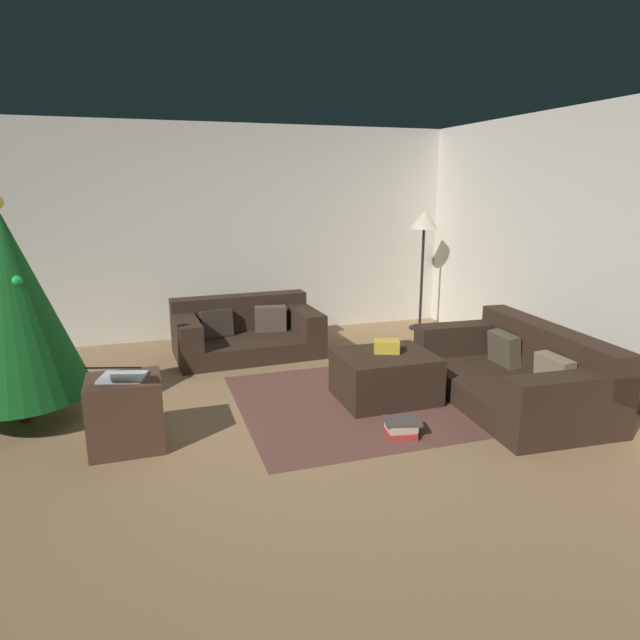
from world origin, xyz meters
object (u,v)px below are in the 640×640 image
book_stack (401,428)px  laptop (119,374)px  tv_remote (385,351)px  ottoman (385,376)px  christmas_tree (11,305)px  couch_right (518,374)px  couch_left (245,332)px  gift_box (387,346)px  side_table (126,413)px  corner_lamp (424,229)px

book_stack → laptop: bearing=168.8°
tv_remote → laptop: 2.26m
ottoman → christmas_tree: (-3.00, 0.46, 0.76)m
couch_right → couch_left: bearing=46.1°
tv_remote → laptop: bearing=165.7°
couch_left → book_stack: size_ratio=5.12×
gift_box → tv_remote: 0.05m
gift_box → laptop: size_ratio=0.48×
couch_right → gift_box: bearing=70.2°
side_table → corner_lamp: bearing=33.3°
couch_left → laptop: 2.50m
gift_box → christmas_tree: 3.09m
corner_lamp → couch_right: bearing=-98.6°
gift_box → tv_remote: size_ratio=1.39×
couch_left → christmas_tree: 2.56m
couch_left → book_stack: bearing=103.6°
gift_box → couch_left: bearing=118.9°
book_stack → side_table: bearing=167.1°
laptop → couch_left: bearing=59.0°
christmas_tree → couch_left: bearing=32.7°
christmas_tree → book_stack: christmas_tree is taller
couch_left → corner_lamp: corner_lamp is taller
christmas_tree → corner_lamp: christmas_tree is taller
tv_remote → corner_lamp: bearing=30.7°
couch_right → laptop: laptop is taller
couch_right → book_stack: bearing=107.3°
christmas_tree → laptop: christmas_tree is taller
side_table → book_stack: 2.06m
side_table → corner_lamp: (3.68, 2.42, 1.06)m
ottoman → laptop: size_ratio=1.80×
couch_left → laptop: bearing=56.3°
couch_right → ottoman: 1.18m
ottoman → side_table: bearing=-172.7°
ottoman → book_stack: (-0.20, -0.74, -0.15)m
couch_right → ottoman: bearing=72.6°
christmas_tree → couch_right: bearing=-12.1°
ottoman → side_table: size_ratio=1.56×
gift_box → side_table: side_table is taller
side_table → couch_left: bearing=58.6°
side_table → book_stack: side_table is taller
side_table → corner_lamp: size_ratio=0.34×
couch_right → tv_remote: couch_right is taller
corner_lamp → couch_left: bearing=-171.8°
laptop → book_stack: 2.12m
christmas_tree → laptop: bearing=-45.5°
ottoman → book_stack: bearing=-104.9°
couch_right → book_stack: couch_right is taller
couch_left → tv_remote: bearing=115.9°
tv_remote → christmas_tree: bearing=148.1°
couch_left → ottoman: bearing=114.9°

